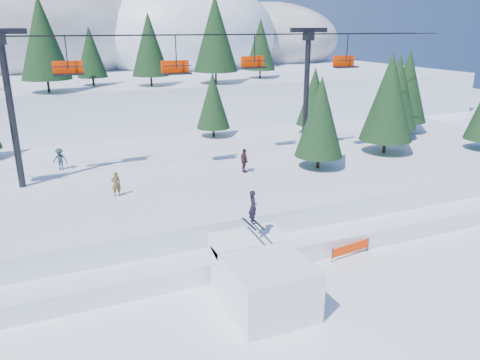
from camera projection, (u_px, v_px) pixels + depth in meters
name	position (u px, v px, depth m)	size (l,w,h in m)	color
ground	(252.00, 340.00, 20.21)	(160.00, 160.00, 0.00)	white
mid_shelf	(154.00, 187.00, 35.55)	(70.00, 22.00, 2.50)	white
berm	(195.00, 250.00, 27.03)	(70.00, 6.00, 1.10)	white
mountain_ridge	(47.00, 46.00, 79.37)	(119.00, 60.57, 26.46)	white
jump_kicker	(263.00, 279.00, 22.35)	(3.77, 5.14, 5.40)	white
chairlift	(161.00, 79.00, 33.42)	(46.00, 3.21, 10.28)	black
conifer_stand	(165.00, 111.00, 34.88)	(62.63, 17.54, 8.64)	black
distant_skiers	(142.00, 162.00, 34.44)	(29.67, 9.59, 1.83)	brown
banner_near	(351.00, 248.00, 27.30)	(2.83, 0.45, 0.90)	black
banner_far	(353.00, 238.00, 28.61)	(2.84, 0.40, 0.90)	black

